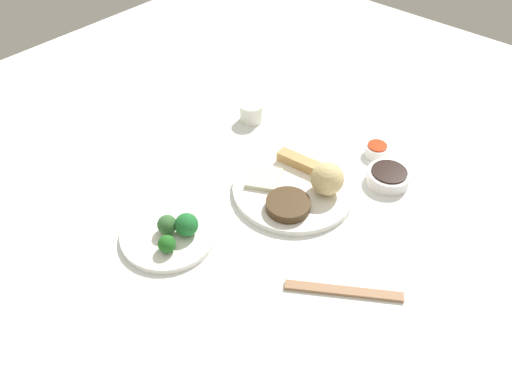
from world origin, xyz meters
TOP-DOWN VIEW (x-y plane):
  - tabletop at (0.00, 0.00)m, footprint 2.20×2.20m
  - main_plate at (-0.03, 0.01)m, footprint 0.29×0.29m
  - rice_scoop at (-0.07, 0.08)m, footprint 0.08×0.08m
  - spring_roll at (-0.10, -0.02)m, footprint 0.04×0.12m
  - crab_rangoon_wonton at (0.00, -0.05)m, footprint 0.10×0.10m
  - stir_fry_heap at (0.04, 0.05)m, footprint 0.10×0.10m
  - broccoli_plate at (0.26, -0.10)m, footprint 0.21×0.21m
  - broccoli_floret_0 at (0.26, -0.10)m, footprint 0.04×0.04m
  - broccoli_floret_1 at (0.23, -0.07)m, footprint 0.05×0.05m
  - broccoli_floret_2 at (0.29, -0.07)m, footprint 0.04×0.04m
  - soy_sauce_bowl at (-0.21, 0.16)m, footprint 0.10×0.10m
  - soy_sauce_bowl_liquid at (-0.21, 0.16)m, footprint 0.08×0.08m
  - sauce_ramekin_sweet_and_sour at (-0.28, 0.09)m, footprint 0.06×0.06m
  - sauce_ramekin_sweet_and_sour_liquid at (-0.28, 0.09)m, footprint 0.05×0.05m
  - teacup at (-0.18, -0.26)m, footprint 0.06×0.06m
  - chopsticks_pair at (0.13, 0.26)m, footprint 0.14×0.20m

SIDE VIEW (x-z plane):
  - tabletop at x=0.00m, z-range 0.00..0.02m
  - chopsticks_pair at x=0.13m, z-range 0.02..0.03m
  - broccoli_plate at x=0.26m, z-range 0.02..0.03m
  - main_plate at x=-0.03m, z-range 0.02..0.04m
  - sauce_ramekin_sweet_and_sour at x=-0.28m, z-range 0.02..0.05m
  - soy_sauce_bowl at x=-0.21m, z-range 0.02..0.05m
  - crab_rangoon_wonton at x=0.00m, z-range 0.04..0.05m
  - teacup at x=-0.18m, z-range 0.02..0.07m
  - stir_fry_heap at x=0.04m, z-range 0.04..0.06m
  - spring_roll at x=-0.10m, z-range 0.04..0.06m
  - sauce_ramekin_sweet_and_sour_liquid at x=-0.28m, z-range 0.05..0.05m
  - soy_sauce_bowl_liquid at x=-0.21m, z-range 0.05..0.05m
  - broccoli_floret_2 at x=0.29m, z-range 0.03..0.07m
  - broccoli_floret_0 at x=0.26m, z-range 0.03..0.08m
  - broccoli_floret_1 at x=0.23m, z-range 0.03..0.08m
  - rice_scoop at x=-0.07m, z-range 0.04..0.11m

